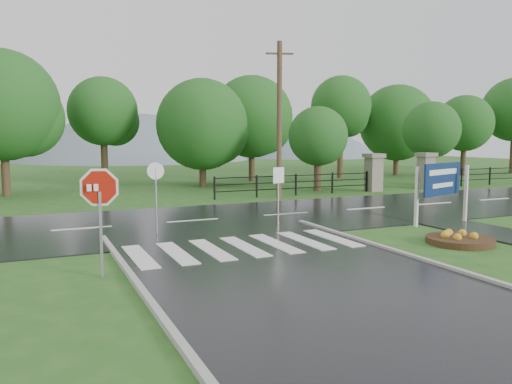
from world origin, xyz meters
name	(u,v)px	position (x,y,z in m)	size (l,w,h in m)	color
ground	(342,299)	(0.00, 0.00, 0.00)	(120.00, 120.00, 0.00)	#27561C
main_road	(193,222)	(0.00, 10.00, 0.00)	(90.00, 8.00, 0.04)	black
walkway	(485,231)	(8.50, 4.00, 0.00)	(2.20, 11.00, 0.04)	black
crosswalk	(244,246)	(0.00, 5.00, 0.06)	(6.50, 2.80, 0.02)	silver
pillar_west	(374,171)	(13.00, 16.00, 1.18)	(1.00, 1.00, 2.24)	gray
pillar_east	(426,170)	(17.00, 16.00, 1.18)	(1.00, 1.00, 2.24)	gray
fence_west	(296,182)	(7.75, 16.00, 0.72)	(9.58, 0.08, 1.20)	black
hills	(105,268)	(3.49, 65.00, -15.54)	(102.00, 48.00, 48.00)	slate
treeline	(143,187)	(1.00, 24.00, 0.00)	(83.20, 5.20, 10.00)	#184F18
stop_sign	(100,197)	(-4.13, 3.58, 1.86)	(1.14, 0.36, 2.67)	#939399
estate_billboard	(442,182)	(8.17, 5.69, 1.56)	(2.51, 0.88, 2.26)	silver
flower_bed	(460,239)	(6.16, 2.89, 0.15)	(1.98, 1.98, 0.40)	#332111
reg_sign_small	(278,184)	(2.62, 8.00, 1.50)	(0.47, 0.08, 2.12)	#939399
reg_sign_round	(156,190)	(-1.84, 8.00, 1.49)	(0.56, 0.07, 2.39)	#939399
utility_pole_east	(279,119)	(6.45, 15.50, 4.13)	(1.39, 0.56, 8.13)	#473523
entrance_tree_left	(318,136)	(10.04, 17.50, 3.24)	(3.52, 3.52, 5.02)	#3D2B1C
entrance_tree_right	(431,130)	(18.77, 17.50, 3.66)	(3.74, 3.74, 5.56)	#3D2B1C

